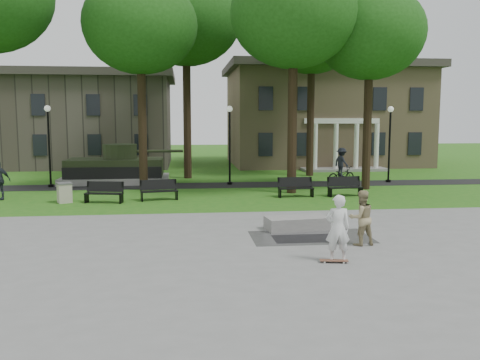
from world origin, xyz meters
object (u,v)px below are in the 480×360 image
Objects in this scene: concrete_block at (297,223)px; park_bench_0 at (104,192)px; cyclist at (341,169)px; trash_bin at (65,193)px; skateboarder at (338,228)px; friend_watching at (361,218)px.

park_bench_0 is at bearing 138.78° from concrete_block.
concrete_block is 10.37m from park_bench_0.
cyclist is 2.30× the size of trash_bin.
cyclist is at bearing -103.31° from skateboarder.
trash_bin is at bearing 86.55° from cyclist.
concrete_block is 1.00× the size of cyclist.
park_bench_0 is 1.88m from trash_bin.
friend_watching is 14.68m from trash_bin.
friend_watching is at bearing -40.47° from trash_bin.
park_bench_0 is at bearing -54.55° from friend_watching.
friend_watching is (1.29, 1.72, -0.07)m from skateboarder.
skateboarder is 1.08× the size of friend_watching.
skateboarder is 0.85× the size of cyclist.
trash_bin is at bearing -49.96° from friend_watching.
trash_bin is (-15.28, -5.53, -0.42)m from cyclist.
skateboarder reaches higher than concrete_block.
park_bench_0 is at bearing -49.49° from skateboarder.
cyclist is 1.19× the size of park_bench_0.
skateboarder is 14.97m from trash_bin.
concrete_block is 2.29× the size of trash_bin.
trash_bin is (-9.88, 11.24, -0.48)m from skateboarder.
friend_watching is 0.79× the size of cyclist.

